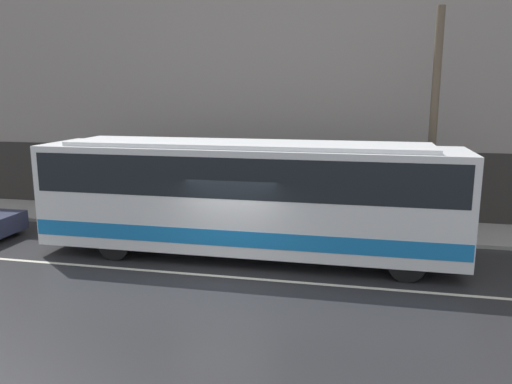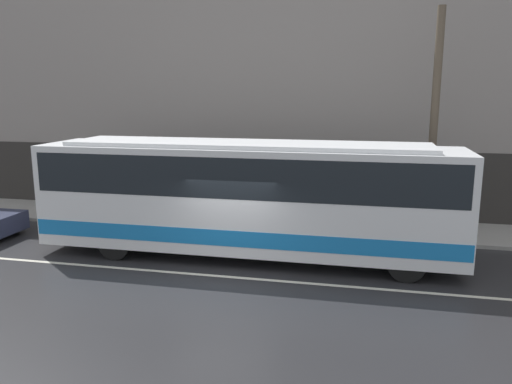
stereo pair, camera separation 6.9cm
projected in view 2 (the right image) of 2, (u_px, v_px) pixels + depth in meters
ground_plane at (226, 277)px, 13.25m from camera, size 60.00×60.00×0.00m
sidewalk at (266, 223)px, 18.45m from camera, size 60.00×2.88×0.12m
building_facade at (275, 82)px, 18.95m from camera, size 60.00×0.35×10.73m
lane_stripe at (226, 277)px, 13.25m from camera, size 54.00×0.14×0.01m
transit_bus at (247, 193)px, 14.55m from camera, size 12.21×2.52×3.41m
utility_pole_near at (434, 126)px, 15.87m from camera, size 0.26×0.26×7.29m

